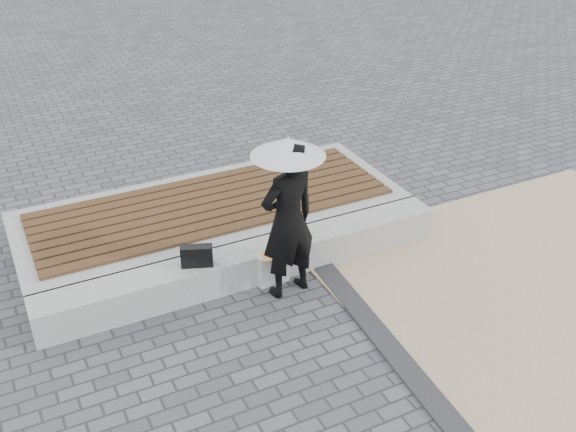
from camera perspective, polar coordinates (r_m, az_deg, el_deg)
The scene contains 10 objects.
ground at distance 6.98m, azimuth 2.19°, elevation -11.96°, with size 80.00×80.00×0.00m, color #525358.
edging_band at distance 6.98m, azimuth 9.75°, elevation -12.30°, with size 0.25×5.20×0.04m, color #2F2F31.
seating_ledge at distance 8.00m, azimuth -3.27°, elevation -4.01°, with size 5.00×0.45×0.40m, color #ACACA6.
timber_platform at distance 8.95m, azimuth -6.37°, elevation -0.15°, with size 5.00×2.00×0.40m, color #A2A39E.
timber_decking at distance 8.84m, azimuth -6.45°, elevation 1.08°, with size 4.60×1.60×0.04m, color #51391D, non-canonical shape.
woman at distance 7.36m, azimuth 0.00°, elevation -0.40°, with size 0.69×0.45×1.88m, color black.
parasol at distance 6.96m, azimuth 0.00°, elevation 5.88°, with size 0.80×0.80×1.02m.
handbag at distance 7.59m, azimuth -7.74°, elevation -3.37°, with size 0.36×0.13×0.25m, color black.
canvas_tote at distance 7.91m, azimuth -1.34°, elevation -4.40°, with size 0.38×0.16×0.40m, color #BCBCB7.
magazine at distance 7.76m, azimuth -1.20°, elevation -3.33°, with size 0.29×0.21×0.01m, color #F22741.
Camera 1 is at (-2.56, -4.53, 4.66)m, focal length 41.94 mm.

